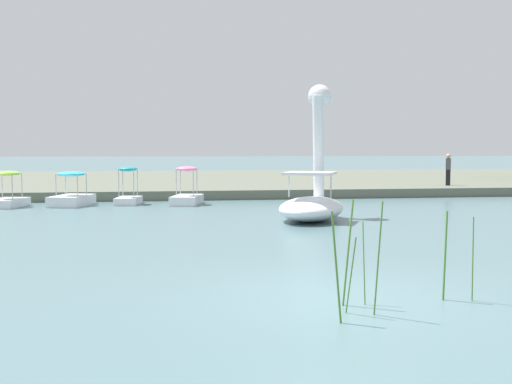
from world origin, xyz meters
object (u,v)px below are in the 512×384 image
Objects in this scene: pedal_boat_teal at (128,193)px; pedal_boat_cyan at (72,196)px; pedal_boat_pink at (187,194)px; person_on_path at (448,169)px; swan_boat at (313,193)px; pedal_boat_lime at (7,195)px.

pedal_boat_cyan is at bearing -172.44° from pedal_boat_teal.
pedal_boat_pink is 13.93m from person_on_path.
swan_boat reaches higher than person_on_path.
person_on_path is (17.87, 3.87, 0.88)m from pedal_boat_cyan.
pedal_boat_teal is 0.85× the size of pedal_boat_lime.
swan_boat is at bearing -133.32° from person_on_path.
pedal_boat_pink is 6.94m from pedal_boat_lime.
pedal_boat_cyan is 2.40m from pedal_boat_lime.
pedal_boat_pink is 1.06× the size of pedal_boat_lime.
pedal_boat_lime is 1.33× the size of person_on_path.
pedal_boat_teal is (-2.36, 0.44, 0.07)m from pedal_boat_pink.
person_on_path is at bearing 11.34° from pedal_boat_lime.
pedal_boat_lime is (-6.94, -0.05, 0.04)m from pedal_boat_pink.
pedal_boat_pink reaches higher than pedal_boat_lime.
pedal_boat_cyan is (-2.20, -0.29, -0.07)m from pedal_boat_teal.
pedal_boat_pink is at bearing -1.81° from pedal_boat_cyan.
swan_boat reaches higher than pedal_boat_pink.
pedal_boat_lime is at bearing -175.33° from pedal_boat_cyan.
person_on_path is at bearing 12.86° from pedal_boat_teal.
swan_boat is 14.04m from person_on_path.
pedal_boat_cyan is at bearing -167.78° from person_on_path.
swan_boat is 12.28m from pedal_boat_lime.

